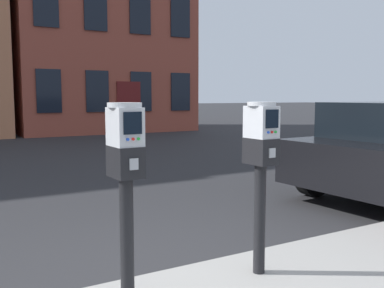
% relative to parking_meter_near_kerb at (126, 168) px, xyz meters
% --- Properties ---
extents(parking_meter_near_kerb, '(0.22, 0.26, 1.33)m').
position_rel_parking_meter_near_kerb_xyz_m(parking_meter_near_kerb, '(0.00, 0.00, 0.00)').
color(parking_meter_near_kerb, black).
rests_on(parking_meter_near_kerb, sidewalk_slab).
extents(parking_meter_twin_adjacent, '(0.22, 0.26, 1.32)m').
position_rel_parking_meter_near_kerb_xyz_m(parking_meter_twin_adjacent, '(1.09, -0.00, -0.00)').
color(parking_meter_twin_adjacent, black).
rests_on(parking_meter_twin_adjacent, sidewalk_slab).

